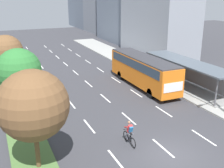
{
  "coord_description": "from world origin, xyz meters",
  "views": [
    {
      "loc": [
        -9.84,
        -12.72,
        10.01
      ],
      "look_at": [
        0.98,
        11.57,
        1.2
      ],
      "focal_mm": 44.31,
      "sensor_mm": 36.0,
      "label": 1
    }
  ],
  "objects_px": {
    "cyclist": "(130,134)",
    "median_tree_nearest": "(33,105)",
    "bus": "(143,68)",
    "median_tree_fourth": "(5,48)",
    "median_tree_third": "(6,52)",
    "median_tree_second": "(19,71)",
    "bus_shelter": "(188,71)"
  },
  "relations": [
    {
      "from": "median_tree_nearest",
      "to": "median_tree_second",
      "type": "bearing_deg",
      "value": 90.02
    },
    {
      "from": "median_tree_third",
      "to": "median_tree_nearest",
      "type": "bearing_deg",
      "value": -88.24
    },
    {
      "from": "bus_shelter",
      "to": "median_tree_fourth",
      "type": "distance_m",
      "value": 21.2
    },
    {
      "from": "bus_shelter",
      "to": "median_tree_fourth",
      "type": "bearing_deg",
      "value": 147.44
    },
    {
      "from": "median_tree_third",
      "to": "median_tree_fourth",
      "type": "xyz_separation_m",
      "value": [
        0.22,
        6.55,
        -0.86
      ]
    },
    {
      "from": "median_tree_nearest",
      "to": "median_tree_third",
      "type": "height_order",
      "value": "median_tree_third"
    },
    {
      "from": "median_tree_fourth",
      "to": "median_tree_third",
      "type": "bearing_deg",
      "value": -91.9
    },
    {
      "from": "bus_shelter",
      "to": "median_tree_fourth",
      "type": "relative_size",
      "value": 2.34
    },
    {
      "from": "cyclist",
      "to": "median_tree_fourth",
      "type": "relative_size",
      "value": 0.35
    },
    {
      "from": "bus_shelter",
      "to": "median_tree_nearest",
      "type": "distance_m",
      "value": 19.59
    },
    {
      "from": "bus",
      "to": "cyclist",
      "type": "bearing_deg",
      "value": -124.08
    },
    {
      "from": "bus",
      "to": "median_tree_nearest",
      "type": "xyz_separation_m",
      "value": [
        -13.33,
        -10.72,
        1.98
      ]
    },
    {
      "from": "bus",
      "to": "median_tree_third",
      "type": "relative_size",
      "value": 1.84
    },
    {
      "from": "cyclist",
      "to": "median_tree_fourth",
      "type": "distance_m",
      "value": 20.67
    },
    {
      "from": "bus_shelter",
      "to": "median_tree_second",
      "type": "distance_m",
      "value": 17.88
    },
    {
      "from": "cyclist",
      "to": "bus",
      "type": "bearing_deg",
      "value": 55.92
    },
    {
      "from": "bus_shelter",
      "to": "bus",
      "type": "bearing_deg",
      "value": 150.45
    },
    {
      "from": "bus_shelter",
      "to": "median_tree_nearest",
      "type": "xyz_separation_m",
      "value": [
        -17.61,
        -8.3,
        2.18
      ]
    },
    {
      "from": "median_tree_second",
      "to": "median_tree_third",
      "type": "relative_size",
      "value": 0.98
    },
    {
      "from": "cyclist",
      "to": "median_tree_nearest",
      "type": "height_order",
      "value": "median_tree_nearest"
    },
    {
      "from": "bus",
      "to": "median_tree_second",
      "type": "bearing_deg",
      "value": -162.64
    },
    {
      "from": "bus_shelter",
      "to": "median_tree_third",
      "type": "distance_m",
      "value": 18.85
    },
    {
      "from": "median_tree_second",
      "to": "median_tree_fourth",
      "type": "distance_m",
      "value": 13.12
    },
    {
      "from": "bus",
      "to": "median_tree_nearest",
      "type": "distance_m",
      "value": 17.22
    },
    {
      "from": "bus",
      "to": "median_tree_nearest",
      "type": "height_order",
      "value": "median_tree_nearest"
    },
    {
      "from": "bus",
      "to": "median_tree_third",
      "type": "distance_m",
      "value": 14.18
    },
    {
      "from": "bus",
      "to": "cyclist",
      "type": "distance_m",
      "value": 12.72
    },
    {
      "from": "bus_shelter",
      "to": "median_tree_second",
      "type": "relative_size",
      "value": 2.06
    },
    {
      "from": "median_tree_second",
      "to": "median_tree_third",
      "type": "distance_m",
      "value": 6.57
    },
    {
      "from": "bus_shelter",
      "to": "bus",
      "type": "relative_size",
      "value": 1.09
    },
    {
      "from": "bus",
      "to": "cyclist",
      "type": "height_order",
      "value": "bus"
    },
    {
      "from": "median_tree_second",
      "to": "median_tree_fourth",
      "type": "bearing_deg",
      "value": 90.79
    }
  ]
}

